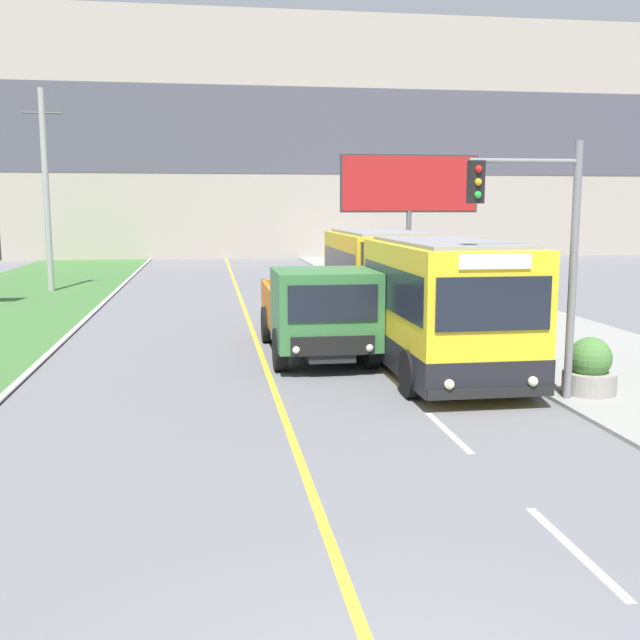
{
  "coord_description": "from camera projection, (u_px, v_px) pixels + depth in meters",
  "views": [
    {
      "loc": [
        -1.35,
        -4.39,
        3.91
      ],
      "look_at": [
        1.1,
        11.95,
        1.4
      ],
      "focal_mm": 42.0,
      "sensor_mm": 36.0,
      "label": 1
    }
  ],
  "objects": [
    {
      "name": "apartment_block_background",
      "position": [
        223.0,
        140.0,
        59.04
      ],
      "size": [
        80.0,
        8.04,
        18.18
      ],
      "color": "#A89E8E",
      "rests_on": "ground_plane"
    },
    {
      "name": "dump_truck",
      "position": [
        319.0,
        313.0,
        19.07
      ],
      "size": [
        2.54,
        6.78,
        2.39
      ],
      "color": "black",
      "rests_on": "ground_plane"
    },
    {
      "name": "planter_round_near",
      "position": [
        590.0,
        369.0,
        15.44
      ],
      "size": [
        1.09,
        1.09,
        1.18
      ],
      "color": "gray",
      "rests_on": "sidewalk_right"
    },
    {
      "name": "traffic_light_mast",
      "position": [
        541.0,
        237.0,
        14.54
      ],
      "size": [
        2.28,
        0.32,
        5.17
      ],
      "color": "slate",
      "rests_on": "ground_plane"
    },
    {
      "name": "utility_pole_far",
      "position": [
        46.0,
        190.0,
        34.04
      ],
      "size": [
        1.8,
        0.28,
        9.17
      ],
      "color": "#9E9E99",
      "rests_on": "ground_plane"
    },
    {
      "name": "planter_round_second",
      "position": [
        511.0,
        334.0,
        19.78
      ],
      "size": [
        1.02,
        1.02,
        1.11
      ],
      "color": "gray",
      "rests_on": "sidewalk_right"
    },
    {
      "name": "city_bus",
      "position": [
        407.0,
        293.0,
        20.24
      ],
      "size": [
        2.73,
        12.61,
        3.16
      ],
      "color": "yellow",
      "rests_on": "ground_plane"
    },
    {
      "name": "lane_marking_centre",
      "position": [
        391.0,
        603.0,
        7.44
      ],
      "size": [
        2.88,
        140.0,
        0.01
      ],
      "color": "gold",
      "rests_on": "ground_plane"
    },
    {
      "name": "billboard_large",
      "position": [
        409.0,
        187.0,
        34.15
      ],
      "size": [
        6.43,
        0.24,
        6.25
      ],
      "color": "#59595B",
      "rests_on": "ground_plane"
    }
  ]
}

